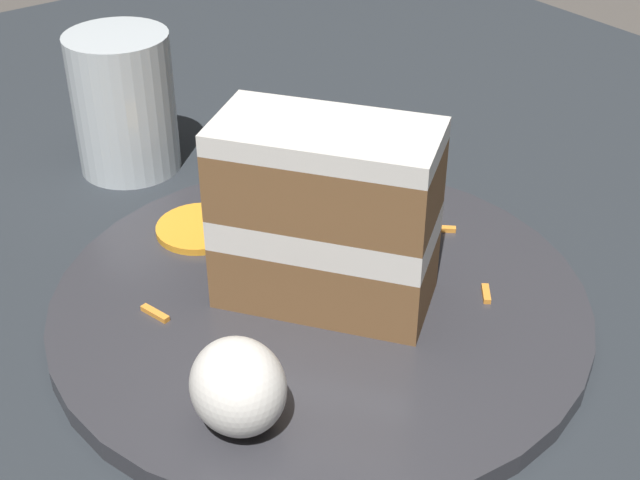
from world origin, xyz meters
TOP-DOWN VIEW (x-y plane):
  - ground_plane at (0.00, 0.00)m, footprint 6.00×6.00m
  - dining_table at (0.00, 0.00)m, footprint 1.10×0.96m
  - plate at (-0.06, 0.04)m, footprint 0.30×0.30m
  - cake_slice at (-0.06, 0.03)m, footprint 0.13×0.11m
  - cream_dollop at (-0.11, 0.13)m, footprint 0.05×0.04m
  - orange_garnish at (0.04, 0.06)m, footprint 0.05×0.05m
  - carrot_shreds_scatter at (-0.02, -0.00)m, footprint 0.19×0.20m
  - drinking_glass at (0.16, 0.04)m, footprint 0.07×0.07m

SIDE VIEW (x-z plane):
  - ground_plane at x=0.00m, z-range 0.00..0.00m
  - dining_table at x=0.00m, z-range 0.00..0.04m
  - plate at x=-0.06m, z-range 0.04..0.05m
  - carrot_shreds_scatter at x=-0.02m, z-range 0.05..0.05m
  - orange_garnish at x=0.04m, z-range 0.05..0.06m
  - cream_dollop at x=-0.11m, z-range 0.05..0.10m
  - drinking_glass at x=0.16m, z-range 0.03..0.13m
  - cake_slice at x=-0.06m, z-range 0.05..0.16m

